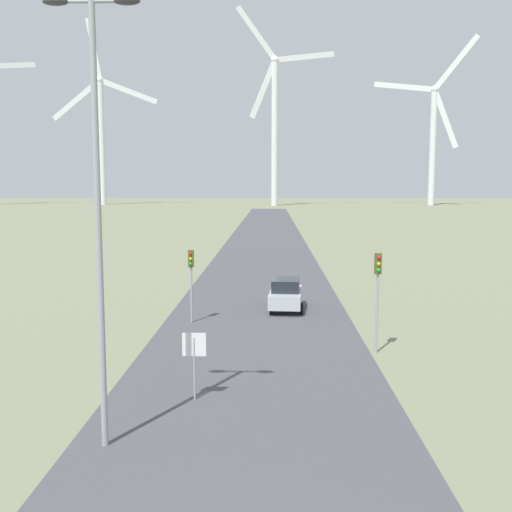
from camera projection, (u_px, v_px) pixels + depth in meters
road_surface at (264, 260)px, 57.88m from camera, size 10.00×240.00×0.01m
streetlamp at (97, 184)px, 15.92m from camera, size 2.54×0.32×12.05m
stop_sign_near at (194, 353)px, 20.15m from camera, size 0.81×0.07×2.33m
traffic_light_post_near_left at (191, 270)px, 31.34m from camera, size 0.28×0.34×3.86m
traffic_light_post_near_right at (378, 280)px, 25.61m from camera, size 0.28×0.34×4.36m
car_approaching at (286, 294)px, 34.80m from camera, size 2.08×4.22×1.83m
wind_turbine_left at (101, 127)px, 208.48m from camera, size 36.48×2.77×63.64m
wind_turbine_center at (275, 117)px, 198.54m from camera, size 32.76×7.49×64.40m
wind_turbine_right at (433, 132)px, 202.78m from camera, size 31.67×14.95×55.71m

